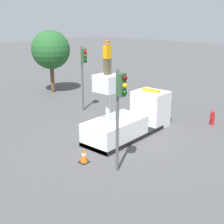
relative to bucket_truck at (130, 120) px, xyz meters
The scene contains 8 objects.
ground_plane 1.07m from the bucket_truck, behind, with size 120.00×120.00×0.00m, color #4C4C4F.
bucket_truck is the anchor object (origin of this frame).
worker 4.38m from the bucket_truck, behind, with size 0.40×0.26×1.75m.
traffic_light_pole 5.30m from the bucket_truck, 148.15° to the right, with size 0.34×0.57×4.77m.
traffic_light_across 6.27m from the bucket_truck, 73.52° to the left, with size 0.34×0.57×4.76m.
fire_hydrant 5.80m from the bucket_truck, 31.60° to the right, with size 0.53×0.29×0.93m.
traffic_cone_rear 4.47m from the bucket_truck, behind, with size 0.46×0.46×0.77m.
tree_left_bg 12.80m from the bucket_truck, 72.35° to the left, with size 3.44×3.44×5.61m.
Camera 1 is at (-13.51, -10.64, 7.02)m, focal length 50.00 mm.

